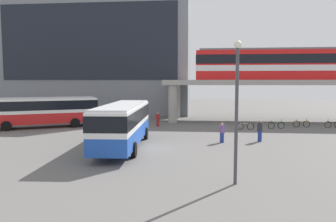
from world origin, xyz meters
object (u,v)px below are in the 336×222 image
(bus_main, at_px, (123,121))
(bicycle_black, at_px, (333,124))
(pedestrian_near_building, at_px, (222,133))
(bicycle_green, at_px, (276,125))
(bicycle_silver, at_px, (245,126))
(pedestrian_at_kerb, at_px, (260,131))
(train, at_px, (280,64))
(station_building, at_px, (100,52))
(pedestrian_walking_across, at_px, (158,120))
(bus_secondary, at_px, (44,109))
(bicycle_brown, at_px, (302,124))

(bus_main, bearing_deg, bicycle_black, 31.54)
(pedestrian_near_building, bearing_deg, bicycle_green, 53.42)
(bicycle_silver, bearing_deg, pedestrian_at_kerb, -88.20)
(train, height_order, bicycle_green, train)
(station_building, xyz_separation_m, bicycle_black, (29.93, -14.77, -9.25))
(bicycle_silver, xyz_separation_m, pedestrian_near_building, (-2.89, -7.40, 0.39))
(station_building, xyz_separation_m, train, (25.60, -9.23, -2.55))
(station_building, distance_m, bicycle_silver, 28.12)
(bus_main, xyz_separation_m, bicycle_black, (19.71, 12.10, -1.63))
(train, xyz_separation_m, pedestrian_walking_across, (-14.30, -6.27, -6.34))
(train, bearing_deg, bicycle_silver, -123.66)
(bus_secondary, xyz_separation_m, bicycle_green, (24.54, 1.57, -1.63))
(pedestrian_near_building, bearing_deg, pedestrian_walking_across, 125.79)
(train, relative_size, pedestrian_near_building, 12.79)
(bicycle_silver, height_order, pedestrian_walking_across, pedestrian_walking_across)
(bicycle_black, xyz_separation_m, pedestrian_walking_across, (-18.63, -0.72, 0.37))
(bicycle_black, distance_m, pedestrian_at_kerb, 12.71)
(bus_main, height_order, bicycle_green, bus_main)
(bicycle_silver, bearing_deg, pedestrian_near_building, -111.34)
(train, xyz_separation_m, bus_secondary, (-26.31, -8.24, -5.08))
(bicycle_brown, bearing_deg, bus_secondary, -174.08)
(train, xyz_separation_m, bicycle_brown, (1.18, -5.39, -6.71))
(station_building, xyz_separation_m, bus_main, (10.22, -26.87, -7.62))
(train, relative_size, bicycle_brown, 11.46)
(bicycle_silver, bearing_deg, bicycle_green, 16.25)
(bus_secondary, bearing_deg, bicycle_green, 3.65)
(pedestrian_walking_across, relative_size, pedestrian_near_building, 0.98)
(bus_secondary, bearing_deg, pedestrian_near_building, -20.34)
(station_building, relative_size, bicycle_green, 15.96)
(bicycle_silver, xyz_separation_m, pedestrian_at_kerb, (0.21, -6.65, 0.49))
(train, bearing_deg, bicycle_black, -51.97)
(train, relative_size, bicycle_silver, 11.46)
(bicycle_black, relative_size, bicycle_silver, 1.00)
(bicycle_silver, xyz_separation_m, pedestrian_walking_across, (-9.21, 1.37, 0.37))
(bus_main, bearing_deg, bicycle_silver, 44.19)
(bicycle_silver, relative_size, pedestrian_at_kerb, 1.00)
(bicycle_black, height_order, bicycle_silver, same)
(bicycle_brown, bearing_deg, bicycle_green, -156.51)
(pedestrian_walking_across, height_order, pedestrian_near_building, pedestrian_near_building)
(pedestrian_at_kerb, bearing_deg, bicycle_green, 67.81)
(station_building, relative_size, bicycle_black, 15.91)
(station_building, distance_m, train, 27.33)
(train, relative_size, bicycle_black, 11.48)
(train, xyz_separation_m, bicycle_black, (4.34, -5.54, -6.71))
(bicycle_brown, distance_m, bicycle_green, 3.21)
(bicycle_black, distance_m, pedestrian_walking_across, 18.65)
(pedestrian_at_kerb, xyz_separation_m, pedestrian_near_building, (-3.10, -0.75, -0.10))
(bicycle_brown, relative_size, bicycle_silver, 1.00)
(bicycle_green, bearing_deg, station_building, 146.29)
(station_building, bearing_deg, bicycle_brown, -28.63)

